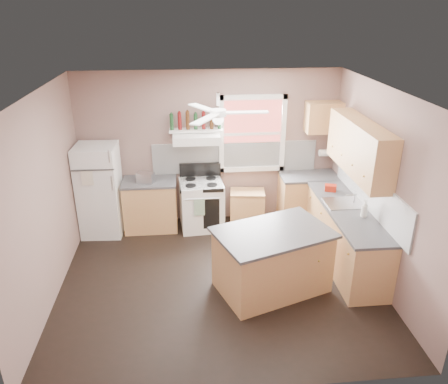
{
  "coord_description": "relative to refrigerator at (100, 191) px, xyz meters",
  "views": [
    {
      "loc": [
        -0.42,
        -5.3,
        3.71
      ],
      "look_at": [
        0.1,
        0.3,
        1.25
      ],
      "focal_mm": 35.0,
      "sensor_mm": 36.0,
      "label": 1
    }
  ],
  "objects": [
    {
      "name": "red_caddy",
      "position": [
        3.78,
        -0.62,
        0.16
      ],
      "size": [
        0.21,
        0.17,
        0.1
      ],
      "primitive_type": "cube",
      "rotation": [
        0.0,
        0.0,
        -0.32
      ],
      "color": "#AF210F",
      "rests_on": "counter_right"
    },
    {
      "name": "island_top",
      "position": [
        2.6,
        -1.88,
        0.09
      ],
      "size": [
        1.75,
        1.44,
        0.04
      ],
      "primitive_type": "cube",
      "rotation": [
        0.0,
        0.0,
        0.35
      ],
      "color": "#3D3D3F",
      "rests_on": "island"
    },
    {
      "name": "range_hood",
      "position": [
        1.65,
        0.14,
        0.83
      ],
      "size": [
        0.78,
        0.5,
        0.14
      ],
      "primitive_type": "cube",
      "color": "white",
      "rests_on": "wall_back"
    },
    {
      "name": "wall_back",
      "position": [
        1.88,
        0.41,
        0.56
      ],
      "size": [
        4.5,
        0.05,
        2.7
      ],
      "primitive_type": "cube",
      "color": "#7C6058",
      "rests_on": "ground"
    },
    {
      "name": "faucet",
      "position": [
        3.98,
        -1.11,
        0.18
      ],
      "size": [
        0.03,
        0.03,
        0.14
      ],
      "primitive_type": "cylinder",
      "color": "silver",
      "rests_on": "sink"
    },
    {
      "name": "base_cabinet_corner",
      "position": [
        3.63,
        0.09,
        -0.36
      ],
      "size": [
        1.0,
        0.6,
        0.86
      ],
      "primitive_type": "cube",
      "color": "#BC7E4E",
      "rests_on": "floor"
    },
    {
      "name": "wine_bottles",
      "position": [
        1.65,
        0.26,
        1.09
      ],
      "size": [
        0.86,
        0.06,
        0.31
      ],
      "color": "#143819",
      "rests_on": "bottle_shelf"
    },
    {
      "name": "base_cabinet_right",
      "position": [
        3.83,
        -1.31,
        -0.36
      ],
      "size": [
        0.6,
        2.2,
        0.86
      ],
      "primitive_type": "cube",
      "color": "#BC7E4E",
      "rests_on": "floor"
    },
    {
      "name": "upper_cabinet_corner",
      "position": [
        3.83,
        0.22,
        1.11
      ],
      "size": [
        0.6,
        0.33,
        0.52
      ],
      "primitive_type": "cube",
      "color": "#BC7E4E",
      "rests_on": "wall_back"
    },
    {
      "name": "counter_left",
      "position": [
        0.82,
        0.09,
        0.09
      ],
      "size": [
        0.92,
        0.62,
        0.04
      ],
      "primitive_type": "cube",
      "color": "#3D3D3F",
      "rests_on": "base_cabinet_left"
    },
    {
      "name": "counter_corner",
      "position": [
        3.63,
        0.09,
        0.09
      ],
      "size": [
        1.02,
        0.62,
        0.04
      ],
      "primitive_type": "cube",
      "color": "#3D3D3F",
      "rests_on": "base_cabinet_corner"
    },
    {
      "name": "ceiling_fan_hub",
      "position": [
        1.88,
        -1.61,
        1.66
      ],
      "size": [
        0.2,
        0.2,
        0.08
      ],
      "primitive_type": "cylinder",
      "color": "white",
      "rests_on": "ceiling"
    },
    {
      "name": "counter_right",
      "position": [
        3.82,
        -1.31,
        0.09
      ],
      "size": [
        0.62,
        2.22,
        0.04
      ],
      "primitive_type": "cube",
      "color": "#3D3D3F",
      "rests_on": "base_cabinet_right"
    },
    {
      "name": "cart",
      "position": [
        2.54,
        0.14,
        -0.48
      ],
      "size": [
        0.65,
        0.47,
        0.61
      ],
      "primitive_type": "cube",
      "rotation": [
        0.0,
        0.0,
        -0.12
      ],
      "color": "#BC7E4E",
      "rests_on": "floor"
    },
    {
      "name": "upper_cabinet_right",
      "position": [
        3.96,
        -1.11,
        0.99
      ],
      "size": [
        0.33,
        1.8,
        0.76
      ],
      "primitive_type": "cube",
      "color": "#BC7E4E",
      "rests_on": "wall_right"
    },
    {
      "name": "island",
      "position": [
        2.6,
        -1.88,
        -0.36
      ],
      "size": [
        1.65,
        1.34,
        0.86
      ],
      "primitive_type": "cube",
      "rotation": [
        0.0,
        0.0,
        0.35
      ],
      "color": "#BC7E4E",
      "rests_on": "floor"
    },
    {
      "name": "floor",
      "position": [
        1.88,
        -1.61,
        -0.79
      ],
      "size": [
        4.5,
        4.5,
        0.0
      ],
      "primitive_type": "plane",
      "color": "black",
      "rests_on": "ground"
    },
    {
      "name": "base_cabinet_left",
      "position": [
        0.82,
        0.09,
        -0.36
      ],
      "size": [
        0.9,
        0.6,
        0.86
      ],
      "primitive_type": "cube",
      "color": "#BC7E4E",
      "rests_on": "floor"
    },
    {
      "name": "window_frame",
      "position": [
        2.63,
        0.34,
        0.81
      ],
      "size": [
        1.16,
        0.07,
        1.36
      ],
      "primitive_type": "cube",
      "color": "white",
      "rests_on": "wall_back"
    },
    {
      "name": "sink",
      "position": [
        3.82,
        -1.11,
        0.11
      ],
      "size": [
        0.55,
        0.45,
        0.03
      ],
      "primitive_type": "cube",
      "color": "silver",
      "rests_on": "counter_right"
    },
    {
      "name": "toaster",
      "position": [
        0.78,
        0.0,
        0.2
      ],
      "size": [
        0.32,
        0.25,
        0.18
      ],
      "primitive_type": "cube",
      "rotation": [
        0.0,
        0.0,
        -0.34
      ],
      "color": "silver",
      "rests_on": "counter_left"
    },
    {
      "name": "window_view",
      "position": [
        2.63,
        0.37,
        0.81
      ],
      "size": [
        1.0,
        0.02,
        1.2
      ],
      "primitive_type": "cube",
      "color": "maroon",
      "rests_on": "wall_back"
    },
    {
      "name": "ceiling",
      "position": [
        1.88,
        -1.61,
        1.91
      ],
      "size": [
        4.5,
        4.5,
        0.0
      ],
      "primitive_type": "plane",
      "color": "white",
      "rests_on": "ground"
    },
    {
      "name": "paper_towel",
      "position": [
        3.95,
        0.25,
        0.46
      ],
      "size": [
        0.26,
        0.12,
        0.12
      ],
      "primitive_type": "cylinder",
      "rotation": [
        0.0,
        1.57,
        0.0
      ],
      "color": "white",
      "rests_on": "wall_back"
    },
    {
      "name": "bottle_shelf",
      "position": [
        1.65,
        0.26,
        0.93
      ],
      "size": [
        0.9,
        0.26,
        0.03
      ],
      "primitive_type": "cube",
      "color": "white",
      "rests_on": "range_hood"
    },
    {
      "name": "wall_right",
      "position": [
        4.16,
        -1.61,
        0.56
      ],
      "size": [
        0.05,
        4.0,
        2.7
      ],
      "primitive_type": "cube",
      "color": "#7C6058",
      "rests_on": "ground"
    },
    {
      "name": "wall_left",
      "position": [
        -0.39,
        -1.61,
        0.56
      ],
      "size": [
        0.05,
        4.0,
        2.7
      ],
      "primitive_type": "cube",
      "color": "#7C6058",
      "rests_on": "ground"
    },
    {
      "name": "backsplash_back",
      "position": [
        2.33,
        0.37,
        0.39
      ],
      "size": [
        2.9,
        0.03,
        0.55
      ],
      "primitive_type": "cube",
      "color": "white",
      "rests_on": "wall_back"
    },
    {
      "name": "soap_bottle",
      "position": [
        3.95,
        -1.58,
        0.24
      ],
      "size": [
        0.12,
        0.12,
        0.25
      ],
      "primitive_type": "imported",
      "rotation": [
        0.0,
        0.0,
        0.32
      ],
      "color": "silver",
      "rests_on": "counter_right"
    },
    {
      "name": "backsplash_right",
      "position": [
        4.12,
        -1.31,
        0.39
      ],
      "size": [
        0.03,
        2.6,
        0.55
      ],
      "primitive_type": "cube",
      "color": "white",
      "rests_on": "wall_right"
    },
    {
      "name": "stove",
      "position": [
        1.71,
        0.03,
        -0.36
      ],
      "size": [
        0.77,
        0.69,
        0.86
      ],
      "primitive_type": "cube",
      "rotation": [
        0.0,
        0.0,
        0.08
      ],
      "color": "white",
      "rests_on": "floor"
    },
    {
      "name": "refrigerator",
      "position": [
        0.0,
        0.0,
        0.0
      ],
      "size": [
        0.7,
        0.68,
        1.57
      ],
      "primitive_type": "cube",
      "rotation": [
        0.0,
        0.0,
        -0.05
      ],
      "color": "white",
      "rests_on": "floor"
    }
  ]
}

